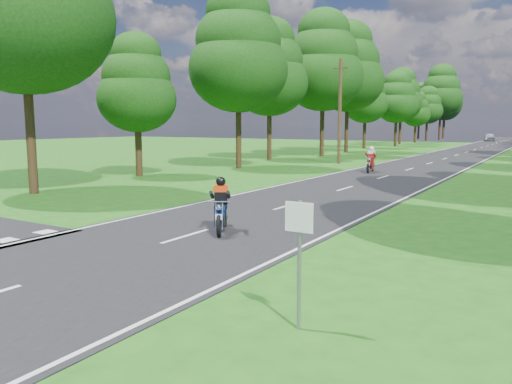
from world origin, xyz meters
The scene contains 9 objects.
ground centered at (0.00, 0.00, 0.00)m, with size 160.00×160.00×0.00m, color #1C4F12.
main_road centered at (0.00, 50.00, 0.01)m, with size 7.00×140.00×0.02m, color black.
road_markings centered at (-0.14, 48.13, 0.02)m, with size 7.40×140.00×0.01m.
treeline centered at (1.43, 60.06, 8.25)m, with size 40.00×115.35×14.78m.
telegraph_pole centered at (-6.00, 28.00, 4.07)m, with size 1.20×0.26×8.00m.
road_sign centered at (5.50, -2.01, 1.34)m, with size 0.45×0.07×2.00m.
rider_near_blue centered at (0.45, 3.05, 0.81)m, with size 0.63×1.89×1.57m, color navy, non-canonical shape.
rider_far_red centered at (-1.59, 22.48, 0.85)m, with size 0.66×1.98×1.65m, color #9C1D0C, non-canonical shape.
distant_car centered at (-2.21, 89.29, 0.74)m, with size 1.69×4.21×1.43m, color silver.
Camera 1 is at (8.73, -8.55, 3.13)m, focal length 35.00 mm.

